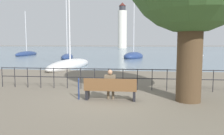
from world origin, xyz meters
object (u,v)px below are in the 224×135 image
at_px(sailboat_2, 134,56).
at_px(seated_person_left, 110,83).
at_px(closed_umbrella, 79,87).
at_px(harbor_lighthouse, 122,27).
at_px(park_bench, 110,89).
at_px(sailboat_1, 70,65).
at_px(sailboat_5, 27,54).
at_px(sailboat_0, 197,55).
at_px(sailboat_3, 67,57).

bearing_deg(sailboat_2, seated_person_left, -66.29).
bearing_deg(closed_umbrella, harbor_lighthouse, 93.35).
xyz_separation_m(park_bench, sailboat_1, (-5.48, 12.08, -0.15)).
distance_m(park_bench, harbor_lighthouse, 139.18).
distance_m(seated_person_left, sailboat_5, 40.90).
height_order(park_bench, seated_person_left, seated_person_left).
xyz_separation_m(sailboat_1, sailboat_2, (5.86, 15.41, 0.04)).
xyz_separation_m(sailboat_0, harbor_lighthouse, (-21.54, 103.83, 13.68)).
relative_size(sailboat_1, sailboat_2, 1.26).
bearing_deg(sailboat_3, sailboat_1, -79.46).
bearing_deg(seated_person_left, sailboat_0, 70.46).
xyz_separation_m(closed_umbrella, sailboat_5, (-20.66, 34.62, -0.21)).
xyz_separation_m(seated_person_left, sailboat_3, (-10.30, 25.71, -0.37)).
bearing_deg(closed_umbrella, sailboat_3, 109.26).
height_order(sailboat_0, harbor_lighthouse, harbor_lighthouse).
height_order(sailboat_0, sailboat_3, sailboat_3).
bearing_deg(park_bench, harbor_lighthouse, 93.88).
distance_m(seated_person_left, sailboat_3, 27.70).
bearing_deg(seated_person_left, closed_umbrella, -175.24).
height_order(closed_umbrella, sailboat_2, sailboat_2).
xyz_separation_m(closed_umbrella, sailboat_1, (-4.19, 12.10, -0.21)).
bearing_deg(sailboat_3, harbor_lighthouse, 80.66).
xyz_separation_m(sailboat_1, harbor_lighthouse, (-3.90, 126.13, 13.63)).
bearing_deg(closed_umbrella, sailboat_5, 120.83).
distance_m(park_bench, sailboat_1, 13.26).
xyz_separation_m(sailboat_0, sailboat_5, (-34.11, 0.22, 0.05)).
bearing_deg(seated_person_left, harbor_lighthouse, 93.88).
distance_m(park_bench, sailboat_5, 40.97).
relative_size(seated_person_left, sailboat_1, 0.10).
height_order(sailboat_1, sailboat_2, sailboat_1).
bearing_deg(sailboat_5, sailboat_2, -18.22).
distance_m(sailboat_0, sailboat_5, 34.11).
xyz_separation_m(sailboat_0, sailboat_1, (-17.64, -22.29, 0.05)).
bearing_deg(sailboat_0, sailboat_3, -145.83).
height_order(closed_umbrella, sailboat_0, sailboat_0).
xyz_separation_m(park_bench, seated_person_left, (-0.02, 0.08, 0.23)).
height_order(sailboat_1, sailboat_5, sailboat_1).
bearing_deg(sailboat_0, seated_person_left, -96.27).
distance_m(park_bench, closed_umbrella, 1.29).
bearing_deg(closed_umbrella, park_bench, 1.20).
distance_m(closed_umbrella, sailboat_2, 27.57).
distance_m(sailboat_0, sailboat_2, 13.64).
relative_size(seated_person_left, harbor_lighthouse, 0.04).
bearing_deg(sailboat_5, seated_person_left, -58.13).
distance_m(closed_umbrella, sailboat_5, 40.32).
bearing_deg(sailboat_5, sailboat_1, -54.38).
bearing_deg(closed_umbrella, sailboat_2, 86.53).
relative_size(park_bench, closed_umbrella, 2.32).
bearing_deg(sailboat_3, closed_umbrella, -79.61).
xyz_separation_m(seated_person_left, sailboat_5, (-21.94, 34.51, -0.38)).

